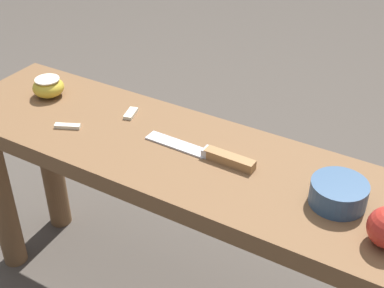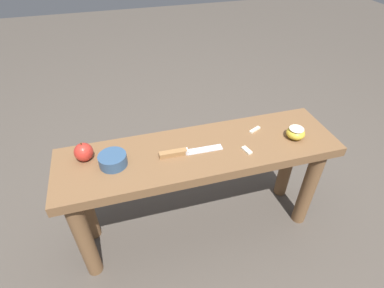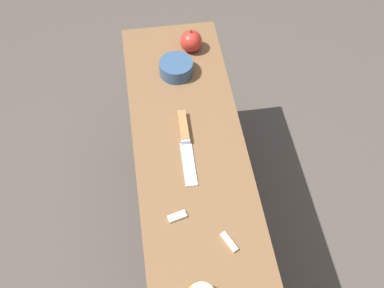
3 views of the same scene
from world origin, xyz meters
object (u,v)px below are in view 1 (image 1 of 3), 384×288
object	(u,v)px
apple_cut	(48,87)
wooden_bench	(180,190)
bowl	(339,192)
knife	(215,155)

from	to	relation	value
apple_cut	wooden_bench	bearing A→B (deg)	174.71
apple_cut	bowl	distance (m)	0.73
knife	apple_cut	distance (m)	0.47
bowl	knife	bearing A→B (deg)	-1.13
wooden_bench	apple_cut	size ratio (longest dim) A/B	14.84
knife	bowl	size ratio (longest dim) A/B	2.43
wooden_bench	knife	distance (m)	0.14
bowl	apple_cut	bearing A→B (deg)	-2.52
apple_cut	knife	bearing A→B (deg)	176.73
knife	bowl	xyz separation A→B (m)	(-0.26, 0.01, 0.01)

